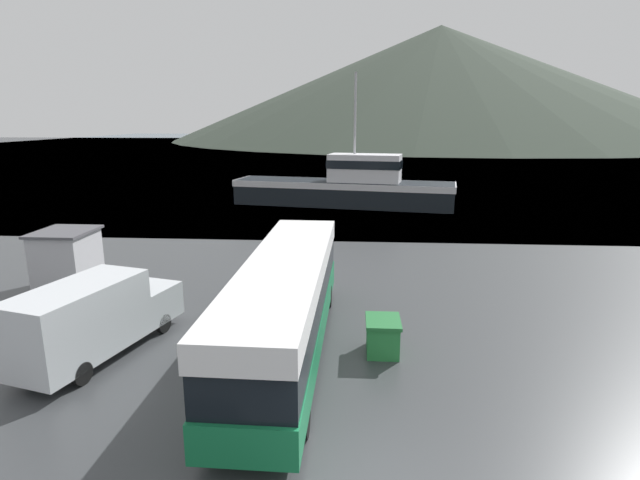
# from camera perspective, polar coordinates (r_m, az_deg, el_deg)

# --- Properties ---
(water_surface) EXTENTS (240.00, 240.00, 0.00)m
(water_surface) POSITION_cam_1_polar(r_m,az_deg,el_deg) (151.19, 4.12, 10.72)
(water_surface) COLOR #475B6B
(water_surface) RESTS_ON ground
(hill_backdrop) EXTENTS (200.59, 200.59, 41.98)m
(hill_backdrop) POSITION_cam_1_polar(r_m,az_deg,el_deg) (205.90, 13.39, 17.01)
(hill_backdrop) COLOR #333D33
(hill_backdrop) RESTS_ON ground
(tour_bus) EXTENTS (2.62, 12.72, 3.27)m
(tour_bus) POSITION_cam_1_polar(r_m,az_deg,el_deg) (16.43, -3.90, -6.99)
(tour_bus) COLOR #146B3D
(tour_bus) RESTS_ON ground
(delivery_van) EXTENTS (3.54, 6.62, 2.63)m
(delivery_van) POSITION_cam_1_polar(r_m,az_deg,el_deg) (17.94, -24.37, -8.01)
(delivery_van) COLOR silver
(delivery_van) RESTS_ON ground
(fishing_boat) EXTENTS (20.19, 7.63, 11.54)m
(fishing_boat) POSITION_cam_1_polar(r_m,az_deg,el_deg) (45.23, 3.14, 6.14)
(fishing_boat) COLOR black
(fishing_boat) RESTS_ON water_surface
(storage_bin) EXTENTS (1.15, 1.45, 1.18)m
(storage_bin) POSITION_cam_1_polar(r_m,az_deg,el_deg) (17.04, 7.18, -10.81)
(storage_bin) COLOR #287F3D
(storage_bin) RESTS_ON ground
(dock_kiosk) EXTENTS (2.42, 2.74, 2.70)m
(dock_kiosk) POSITION_cam_1_polar(r_m,az_deg,el_deg) (25.77, -26.93, -1.93)
(dock_kiosk) COLOR #B2B2B7
(dock_kiosk) RESTS_ON ground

